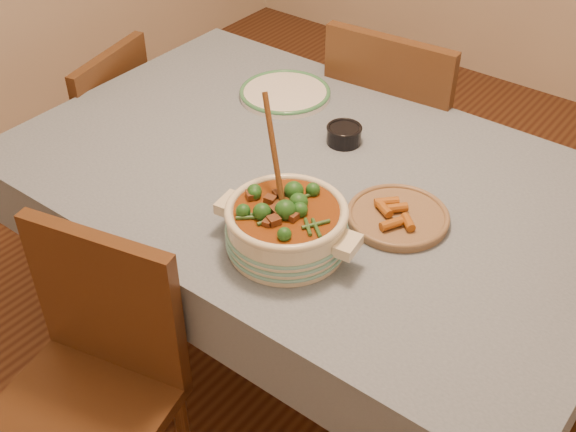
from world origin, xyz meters
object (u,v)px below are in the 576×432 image
object	(u,v)px
white_plate	(285,93)
chair_left	(99,139)
condiment_bowl	(344,134)
chair_near	(92,379)
fried_plate	(398,215)
chair_far	(395,135)
stew_casserole	(287,223)
dining_table	(313,199)

from	to	relation	value
white_plate	chair_left	distance (m)	0.77
condiment_bowl	chair_near	size ratio (longest dim) A/B	0.12
fried_plate	chair_left	bearing A→B (deg)	176.31
fried_plate	chair_far	size ratio (longest dim) A/B	0.34
white_plate	chair_near	size ratio (longest dim) A/B	0.43
white_plate	chair_far	size ratio (longest dim) A/B	0.40
fried_plate	chair_near	bearing A→B (deg)	-121.98
stew_casserole	fried_plate	world-z (taller)	stew_casserole
chair_far	condiment_bowl	bearing A→B (deg)	94.16
stew_casserole	dining_table	bearing A→B (deg)	114.31
chair_left	chair_far	bearing A→B (deg)	110.55
stew_casserole	condiment_bowl	xyz separation A→B (m)	(-0.15, 0.46, -0.04)
condiment_bowl	chair_far	size ratio (longest dim) A/B	0.11
chair_left	white_plate	bearing A→B (deg)	97.31
condiment_bowl	white_plate	bearing A→B (deg)	159.71
stew_casserole	chair_far	xyz separation A→B (m)	(-0.22, 0.92, -0.30)
chair_far	stew_casserole	bearing A→B (deg)	98.64
chair_near	dining_table	bearing A→B (deg)	66.36
dining_table	chair_left	size ratio (longest dim) A/B	2.04
white_plate	fried_plate	size ratio (longest dim) A/B	1.16
fried_plate	chair_near	xyz separation A→B (m)	(-0.42, -0.67, -0.28)
chair_far	fried_plate	bearing A→B (deg)	114.56
chair_near	chair_far	bearing A→B (deg)	75.06
white_plate	chair_left	xyz separation A→B (m)	(-0.67, -0.24, -0.30)
stew_casserole	chair_left	xyz separation A→B (m)	(-1.12, 0.33, -0.36)
stew_casserole	white_plate	bearing A→B (deg)	127.99
chair_far	chair_near	distance (m)	1.34
dining_table	chair_near	bearing A→B (deg)	-100.37
fried_plate	stew_casserole	bearing A→B (deg)	-122.32
fried_plate	chair_far	xyz separation A→B (m)	(-0.38, 0.67, -0.24)
dining_table	stew_casserole	size ratio (longest dim) A/B	4.62
chair_far	chair_near	size ratio (longest dim) A/B	1.09
dining_table	fried_plate	xyz separation A→B (m)	(0.29, -0.04, 0.11)
white_plate	condiment_bowl	bearing A→B (deg)	-20.29
dining_table	chair_near	xyz separation A→B (m)	(-0.13, -0.72, -0.18)
fried_plate	white_plate	bearing A→B (deg)	151.66
white_plate	condiment_bowl	distance (m)	0.32
fried_plate	chair_left	world-z (taller)	chair_left
fried_plate	condiment_bowl	bearing A→B (deg)	144.86
dining_table	white_plate	bearing A→B (deg)	138.33
stew_casserole	white_plate	xyz separation A→B (m)	(-0.45, 0.57, -0.06)
condiment_bowl	chair_left	size ratio (longest dim) A/B	0.13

